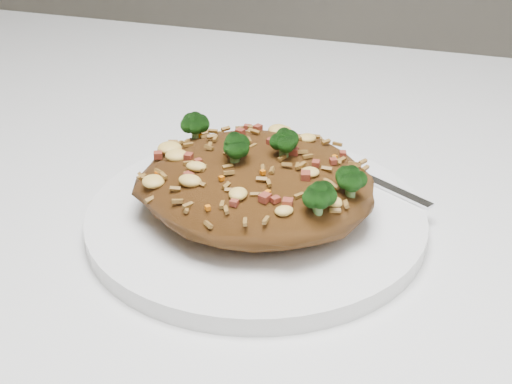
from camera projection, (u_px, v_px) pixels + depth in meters
The scene contains 4 objects.
dining_table at pixel (238, 271), 0.64m from camera, with size 1.20×0.80×0.75m.
plate at pixel (256, 217), 0.54m from camera, with size 0.25×0.25×0.01m, color white.
fried_rice at pixel (257, 175), 0.52m from camera, with size 0.18×0.16×0.07m.
fork at pixel (356, 173), 0.58m from camera, with size 0.15×0.10×0.00m.
Camera 1 is at (0.17, -0.49, 1.04)m, focal length 50.00 mm.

